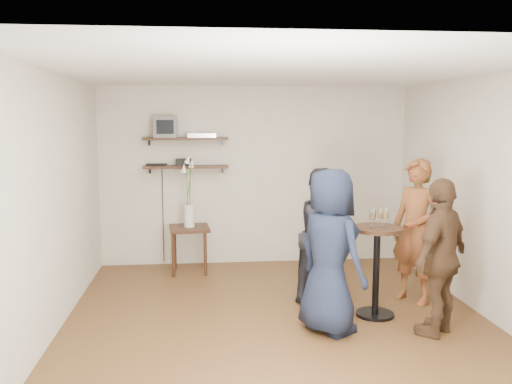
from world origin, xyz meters
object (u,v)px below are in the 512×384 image
at_px(radio, 184,162).
at_px(person_brown, 441,257).
at_px(side_table, 190,234).
at_px(drinks_table, 377,259).
at_px(dvd_deck, 202,135).
at_px(person_dark, 324,235).
at_px(crt_monitor, 166,127).
at_px(person_navy, 330,251).
at_px(person_plaid, 416,231).

distance_m(radio, person_brown, 3.87).
distance_m(side_table, drinks_table, 2.79).
distance_m(dvd_deck, person_brown, 3.80).
height_order(drinks_table, person_dark, person_dark).
relative_size(crt_monitor, dvd_deck, 0.80).
distance_m(person_dark, person_navy, 0.96).
bearing_deg(dvd_deck, drinks_table, -50.38).
xyz_separation_m(dvd_deck, person_plaid, (2.45, -1.83, -1.06)).
height_order(side_table, person_plaid, person_plaid).
height_order(dvd_deck, drinks_table, dvd_deck).
height_order(radio, person_brown, same).
height_order(person_plaid, person_brown, person_plaid).
bearing_deg(side_table, drinks_table, -43.01).
distance_m(side_table, person_navy, 2.72).
relative_size(person_plaid, person_dark, 1.07).
height_order(person_dark, person_brown, person_dark).
relative_size(side_table, person_brown, 0.41).
distance_m(dvd_deck, person_dark, 2.46).
distance_m(radio, drinks_table, 3.21).
bearing_deg(dvd_deck, person_navy, -64.61).
height_order(dvd_deck, person_plaid, dvd_deck).
distance_m(person_plaid, person_brown, 0.97).
relative_size(drinks_table, person_brown, 0.63).
xyz_separation_m(radio, person_navy, (1.51, -2.63, -0.69)).
distance_m(crt_monitor, person_brown, 4.16).
height_order(crt_monitor, person_dark, crt_monitor).
xyz_separation_m(radio, person_dark, (1.67, -1.68, -0.73)).
xyz_separation_m(side_table, drinks_table, (2.04, -1.91, 0.09)).
bearing_deg(dvd_deck, person_brown, -50.29).
bearing_deg(person_dark, person_navy, -138.15).
distance_m(side_table, person_dark, 2.10).
bearing_deg(drinks_table, person_plaid, 34.34).
distance_m(person_plaid, person_dark, 1.06).
bearing_deg(radio, dvd_deck, 0.00).
relative_size(crt_monitor, radio, 1.45).
relative_size(dvd_deck, person_navy, 0.24).
height_order(dvd_deck, person_navy, dvd_deck).
relative_size(dvd_deck, person_dark, 0.25).
bearing_deg(person_plaid, person_dark, -132.88).
bearing_deg(drinks_table, radio, 133.35).
bearing_deg(crt_monitor, dvd_deck, 0.00).
relative_size(crt_monitor, person_plaid, 0.19).
bearing_deg(person_brown, person_dark, -90.74).
bearing_deg(drinks_table, dvd_deck, 129.62).
bearing_deg(crt_monitor, person_navy, -56.33).
bearing_deg(person_navy, radio, -2.42).
relative_size(person_plaid, person_brown, 1.07).
relative_size(radio, person_navy, 0.13).
xyz_separation_m(person_plaid, person_dark, (-1.04, 0.16, -0.06)).
bearing_deg(side_table, person_navy, -57.96).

